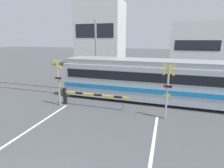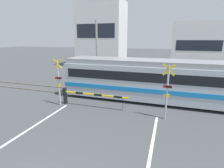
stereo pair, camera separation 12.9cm
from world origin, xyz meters
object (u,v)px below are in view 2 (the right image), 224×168
(crossing_barrier_near, at_px, (81,95))
(crossing_barrier_far, at_px, (151,81))
(crossing_signal_left, at_px, (59,80))
(crossing_signal_right, at_px, (167,89))
(pedestrian, at_px, (128,72))
(commuter_train, at_px, (183,81))

(crossing_barrier_near, distance_m, crossing_barrier_far, 7.05)
(crossing_barrier_far, distance_m, crossing_signal_left, 8.33)
(crossing_barrier_near, relative_size, crossing_signal_right, 1.46)
(pedestrian, bearing_deg, crossing_signal_left, -110.33)
(crossing_barrier_far, height_order, pedestrian, pedestrian)
(crossing_barrier_far, relative_size, pedestrian, 2.63)
(crossing_signal_right, bearing_deg, crossing_barrier_far, 103.89)
(commuter_train, xyz_separation_m, crossing_barrier_far, (-2.49, 3.00, -0.88))
(crossing_barrier_near, height_order, crossing_signal_left, crossing_signal_left)
(pedestrian, bearing_deg, crossing_signal_right, -63.38)
(crossing_signal_right, relative_size, pedestrian, 1.80)
(crossing_barrier_near, relative_size, pedestrian, 2.63)
(crossing_barrier_near, bearing_deg, crossing_signal_left, -167.07)
(commuter_train, height_order, crossing_signal_left, crossing_signal_left)
(commuter_train, height_order, crossing_barrier_near, commuter_train)
(crossing_barrier_far, bearing_deg, pedestrian, 140.96)
(crossing_signal_left, xyz_separation_m, crossing_signal_right, (7.12, 0.00, 0.00))
(commuter_train, height_order, pedestrian, commuter_train)
(crossing_barrier_near, xyz_separation_m, crossing_barrier_far, (4.12, 5.72, 0.00))
(pedestrian, bearing_deg, crossing_barrier_far, -39.04)
(crossing_signal_left, distance_m, crossing_signal_right, 7.12)
(crossing_signal_left, bearing_deg, pedestrian, 69.67)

